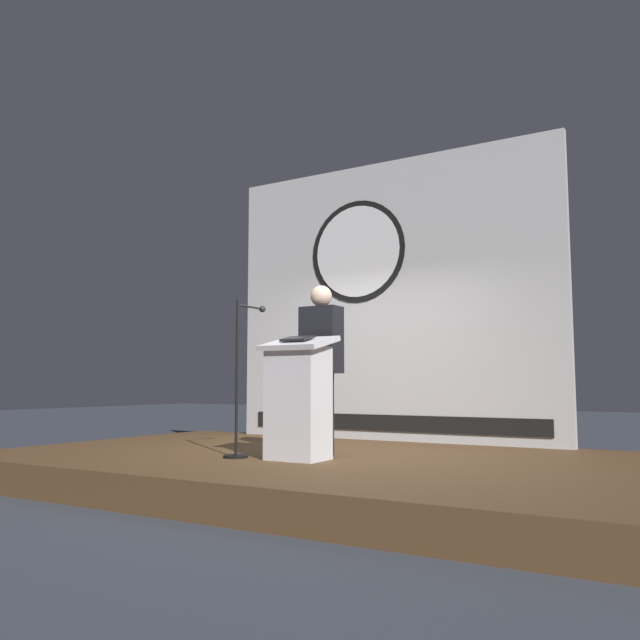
# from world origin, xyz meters

# --- Properties ---
(ground_plane) EXTENTS (40.00, 40.00, 0.00)m
(ground_plane) POSITION_xyz_m (0.00, 0.00, 0.00)
(ground_plane) COLOR #383D47
(stage_platform) EXTENTS (6.40, 4.00, 0.30)m
(stage_platform) POSITION_xyz_m (0.00, 0.00, 0.15)
(stage_platform) COLOR brown
(stage_platform) RESTS_ON ground
(banner_display) EXTENTS (4.41, 0.12, 3.57)m
(banner_display) POSITION_xyz_m (-0.01, 1.85, 2.09)
(banner_display) COLOR silver
(banner_display) RESTS_ON stage_platform
(podium) EXTENTS (0.64, 0.50, 1.16)m
(podium) POSITION_xyz_m (0.14, -0.49, 0.87)
(podium) COLOR silver
(podium) RESTS_ON stage_platform
(speaker_person) EXTENTS (0.40, 0.26, 1.71)m
(speaker_person) POSITION_xyz_m (0.10, -0.01, 1.17)
(speaker_person) COLOR black
(speaker_person) RESTS_ON stage_platform
(microphone_stand) EXTENTS (0.24, 0.57, 1.53)m
(microphone_stand) POSITION_xyz_m (-0.47, -0.59, 0.84)
(microphone_stand) COLOR black
(microphone_stand) RESTS_ON stage_platform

